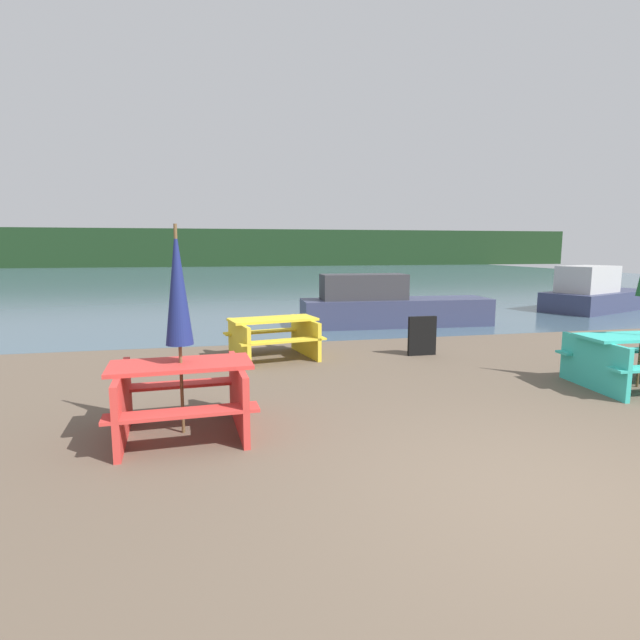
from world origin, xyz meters
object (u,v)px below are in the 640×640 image
at_px(picnic_table_teal, 640,356).
at_px(picnic_table_yellow, 273,334).
at_px(boat, 389,307).
at_px(signboard, 422,336).
at_px(boat_second, 595,294).
at_px(umbrella_navy, 178,286).
at_px(picnic_table_red, 182,392).

relative_size(picnic_table_teal, picnic_table_yellow, 1.02).
height_order(boat, signboard, boat).
height_order(picnic_table_teal, boat_second, boat_second).
xyz_separation_m(umbrella_navy, signboard, (4.25, 3.20, -1.26)).
bearing_deg(picnic_table_teal, picnic_table_red, -175.79).
bearing_deg(boat_second, signboard, -170.52).
height_order(picnic_table_yellow, umbrella_navy, umbrella_navy).
xyz_separation_m(umbrella_navy, boat, (4.89, 6.80, -1.13)).
height_order(picnic_table_yellow, boat_second, boat_second).
bearing_deg(signboard, boat, 79.79).
bearing_deg(picnic_table_yellow, picnic_table_red, -111.95).
xyz_separation_m(boat, boat_second, (7.72, 1.65, 0.02)).
bearing_deg(boat_second, picnic_table_teal, -150.24).
height_order(picnic_table_teal, umbrella_navy, umbrella_navy).
xyz_separation_m(picnic_table_teal, umbrella_navy, (-6.47, -0.48, 1.17)).
relative_size(picnic_table_teal, signboard, 2.46).
bearing_deg(boat, umbrella_navy, -123.25).
distance_m(picnic_table_red, picnic_table_yellow, 3.86).
relative_size(picnic_table_red, boat_second, 0.35).
relative_size(picnic_table_yellow, umbrella_navy, 0.79).
xyz_separation_m(boat, signboard, (-0.65, -3.59, -0.13)).
height_order(picnic_table_red, boat_second, boat_second).
xyz_separation_m(picnic_table_teal, boat, (-1.57, 6.32, 0.04)).
bearing_deg(picnic_table_red, picnic_table_yellow, 68.05).
bearing_deg(boat, picnic_table_red, -123.25).
xyz_separation_m(picnic_table_teal, picnic_table_yellow, (-5.02, 3.11, -0.02)).
distance_m(picnic_table_teal, picnic_table_yellow, 5.91).
distance_m(picnic_table_red, boat, 8.38).
distance_m(umbrella_navy, boat_second, 15.22).
bearing_deg(boat_second, umbrella_navy, -168.79).
bearing_deg(umbrella_navy, picnic_table_yellow, 68.05).
bearing_deg(picnic_table_red, boat_second, 33.81).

